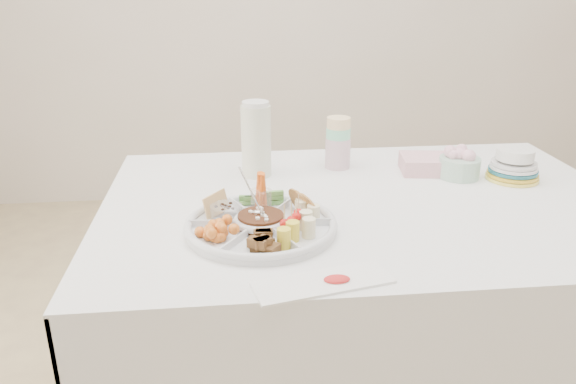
{
  "coord_description": "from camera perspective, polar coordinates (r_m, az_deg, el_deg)",
  "views": [
    {
      "loc": [
        -0.39,
        -1.47,
        1.37
      ],
      "look_at": [
        -0.24,
        -0.08,
        0.82
      ],
      "focal_mm": 35.0,
      "sensor_mm": 36.0,
      "label": 1
    }
  ],
  "objects": [
    {
      "name": "tortillas",
      "position": [
        1.48,
        1.61,
        -1.3
      ],
      "size": [
        0.1,
        0.1,
        0.06
      ],
      "primitive_type": null,
      "rotation": [
        0.0,
        0.0,
        -0.07
      ],
      "color": "#B18B47",
      "rests_on": "party_tray"
    },
    {
      "name": "banana_tomato",
      "position": [
        1.35,
        1.94,
        -2.84
      ],
      "size": [
        0.11,
        0.11,
        0.09
      ],
      "primitive_type": null,
      "rotation": [
        0.0,
        0.0,
        -0.07
      ],
      "color": "#F9EF68",
      "rests_on": "party_tray"
    },
    {
      "name": "party_tray",
      "position": [
        1.43,
        -2.77,
        -3.16
      ],
      "size": [
        0.41,
        0.41,
        0.04
      ],
      "primitive_type": "cylinder",
      "rotation": [
        0.0,
        0.0,
        -0.07
      ],
      "color": "silver",
      "rests_on": "dining_table"
    },
    {
      "name": "placemat",
      "position": [
        1.2,
        3.56,
        -9.16
      ],
      "size": [
        0.31,
        0.16,
        0.01
      ],
      "primitive_type": "cube",
      "rotation": [
        0.0,
        0.0,
        0.22
      ],
      "color": "silver",
      "rests_on": "dining_table"
    },
    {
      "name": "thermos",
      "position": [
        1.79,
        -3.25,
        5.47
      ],
      "size": [
        0.11,
        0.11,
        0.25
      ],
      "primitive_type": "cylinder",
      "rotation": [
        0.0,
        0.0,
        0.14
      ],
      "color": "beige",
      "rests_on": "dining_table"
    },
    {
      "name": "granola_chunks",
      "position": [
        1.3,
        -2.85,
        -5.0
      ],
      "size": [
        0.11,
        0.11,
        0.05
      ],
      "primitive_type": null,
      "rotation": [
        0.0,
        0.0,
        -0.07
      ],
      "color": "brown",
      "rests_on": "party_tray"
    },
    {
      "name": "bean_dip",
      "position": [
        1.42,
        -2.78,
        -2.89
      ],
      "size": [
        0.13,
        0.13,
        0.04
      ],
      "primitive_type": "cylinder",
      "rotation": [
        0.0,
        0.0,
        -0.07
      ],
      "color": "#51250F",
      "rests_on": "party_tray"
    },
    {
      "name": "flower_bowl",
      "position": [
        1.88,
        17.05,
        2.87
      ],
      "size": [
        0.15,
        0.15,
        0.1
      ],
      "primitive_type": "cylinder",
      "rotation": [
        0.0,
        0.0,
        -0.16
      ],
      "color": "#90D2A6",
      "rests_on": "dining_table"
    },
    {
      "name": "cup_stack",
      "position": [
        1.88,
        5.13,
        5.86
      ],
      "size": [
        0.1,
        0.1,
        0.23
      ],
      "primitive_type": "cylinder",
      "rotation": [
        0.0,
        0.0,
        -0.21
      ],
      "color": "#B3C6A8",
      "rests_on": "dining_table"
    },
    {
      "name": "napkin_stack",
      "position": [
        1.91,
        13.78,
        2.78
      ],
      "size": [
        0.17,
        0.16,
        0.05
      ],
      "primitive_type": "cube",
      "rotation": [
        0.0,
        0.0,
        -0.14
      ],
      "color": "#E5A9B3",
      "rests_on": "dining_table"
    },
    {
      "name": "dining_table",
      "position": [
        1.82,
        7.41,
        -11.95
      ],
      "size": [
        1.52,
        1.02,
        0.76
      ],
      "primitive_type": "cube",
      "color": "white",
      "rests_on": "floor"
    },
    {
      "name": "pita_raisins",
      "position": [
        1.48,
        -7.11,
        -1.41
      ],
      "size": [
        0.12,
        0.12,
        0.06
      ],
      "primitive_type": null,
      "rotation": [
        0.0,
        0.0,
        -0.07
      ],
      "color": "tan",
      "rests_on": "party_tray"
    },
    {
      "name": "cherries",
      "position": [
        1.37,
        -7.54,
        -3.82
      ],
      "size": [
        0.13,
        0.13,
        0.05
      ],
      "primitive_type": null,
      "rotation": [
        0.0,
        0.0,
        -0.07
      ],
      "color": "orange",
      "rests_on": "party_tray"
    },
    {
      "name": "carrot_cucumber",
      "position": [
        1.53,
        -2.75,
        0.27
      ],
      "size": [
        0.12,
        0.12,
        0.1
      ],
      "primitive_type": null,
      "rotation": [
        0.0,
        0.0,
        -0.07
      ],
      "color": "orange",
      "rests_on": "party_tray"
    },
    {
      "name": "plate_stack",
      "position": [
        1.91,
        21.97,
        2.69
      ],
      "size": [
        0.17,
        0.17,
        0.1
      ],
      "primitive_type": "cylinder",
      "rotation": [
        0.0,
        0.0,
        -0.01
      ],
      "color": "yellow",
      "rests_on": "dining_table"
    }
  ]
}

